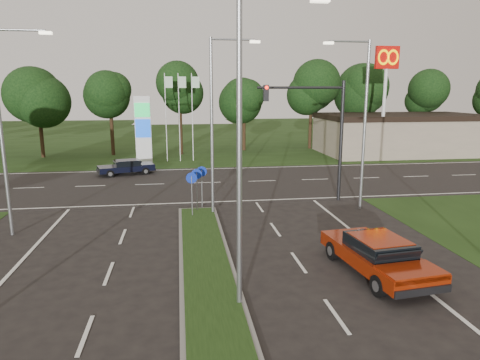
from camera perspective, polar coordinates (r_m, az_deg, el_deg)
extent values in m
cube|color=black|center=(61.15, -7.31, 5.64)|extent=(160.00, 50.00, 0.02)
cube|color=black|center=(30.50, -6.32, -0.44)|extent=(160.00, 12.00, 0.02)
cube|color=slate|center=(11.71, -2.77, -21.02)|extent=(2.00, 26.00, 0.12)
cube|color=gray|center=(47.86, 20.56, 5.72)|extent=(16.00, 9.00, 4.00)
cylinder|color=gray|center=(12.08, -0.09, 2.72)|extent=(0.16, 0.16, 9.00)
cube|color=#FFF2CC|center=(12.66, 10.64, 22.51)|extent=(0.50, 0.22, 0.12)
cylinder|color=gray|center=(21.95, -3.77, 6.76)|extent=(0.16, 0.16, 9.00)
cylinder|color=gray|center=(22.13, -0.94, 18.24)|extent=(2.20, 0.10, 0.10)
cube|color=#FFF2CC|center=(22.28, 2.01, 17.93)|extent=(0.50, 0.22, 0.12)
cylinder|color=gray|center=(21.31, -29.21, 5.16)|extent=(0.16, 0.16, 9.00)
cylinder|color=gray|center=(21.01, -27.53, 17.32)|extent=(2.20, 0.10, 0.10)
cube|color=#FFF2CC|center=(20.68, -24.49, 17.41)|extent=(0.50, 0.22, 0.12)
cylinder|color=gray|center=(24.01, 16.28, 6.75)|extent=(0.16, 0.16, 9.00)
cylinder|color=gray|center=(23.64, 14.36, 17.47)|extent=(2.20, 0.10, 0.10)
cube|color=#FFF2CC|center=(23.24, 11.72, 17.45)|extent=(0.50, 0.22, 0.12)
cylinder|color=black|center=(25.75, 13.31, 4.97)|extent=(0.20, 0.20, 7.00)
cylinder|color=black|center=(24.78, 8.14, 12.10)|extent=(5.00, 0.14, 0.14)
cube|color=black|center=(24.30, 3.49, 11.49)|extent=(0.28, 0.28, 0.90)
sphere|color=#FF190C|center=(24.13, 3.59, 12.20)|extent=(0.20, 0.20, 0.20)
cylinder|color=gray|center=(21.96, -6.42, -2.28)|extent=(0.06, 0.06, 2.20)
cylinder|color=#0C26A5|center=(21.74, -6.48, 0.27)|extent=(0.56, 0.04, 0.56)
cylinder|color=gray|center=(22.94, -5.75, -1.66)|extent=(0.06, 0.06, 2.20)
cylinder|color=#0C26A5|center=(22.74, -5.80, 0.79)|extent=(0.56, 0.04, 0.56)
cylinder|color=gray|center=(23.64, -5.10, -1.25)|extent=(0.06, 0.06, 2.20)
cylinder|color=#0C26A5|center=(23.44, -5.14, 1.13)|extent=(0.56, 0.04, 0.56)
cube|color=silver|center=(39.08, -12.78, 6.47)|extent=(1.40, 0.30, 6.00)
cube|color=#0CA53F|center=(38.79, -12.92, 9.09)|extent=(1.30, 0.08, 1.20)
cube|color=#0C3FBF|center=(38.89, -12.81, 6.73)|extent=(1.30, 0.08, 1.60)
cylinder|color=silver|center=(39.90, -9.84, 8.12)|extent=(0.08, 0.08, 8.00)
cube|color=#B2D8B2|center=(39.83, -9.49, 12.74)|extent=(0.70, 0.02, 1.00)
cylinder|color=silver|center=(39.88, -8.10, 8.18)|extent=(0.08, 0.08, 8.00)
cube|color=#B2D8B2|center=(39.82, -7.72, 12.79)|extent=(0.70, 0.02, 1.00)
cylinder|color=silver|center=(39.90, -6.36, 8.22)|extent=(0.08, 0.08, 8.00)
cube|color=#B2D8B2|center=(39.85, -5.95, 12.83)|extent=(0.70, 0.02, 1.00)
cylinder|color=silver|center=(42.28, 18.63, 9.24)|extent=(0.30, 0.30, 10.00)
cube|color=#BF0C07|center=(42.36, 19.03, 15.19)|extent=(2.20, 0.35, 2.00)
torus|color=#FFC600|center=(41.97, 18.60, 15.25)|extent=(1.06, 0.16, 1.06)
torus|color=#FFC600|center=(42.37, 19.73, 15.14)|extent=(1.06, 0.16, 1.06)
cylinder|color=black|center=(46.01, -7.06, 6.42)|extent=(0.36, 0.36, 4.40)
sphere|color=black|center=(45.82, -7.20, 11.78)|extent=(6.00, 6.00, 6.00)
sphere|color=black|center=(45.64, -6.84, 13.04)|extent=(4.80, 4.80, 4.80)
cube|color=maroon|center=(16.21, 17.81, -9.72)|extent=(2.59, 5.15, 0.51)
cube|color=black|center=(15.97, 18.11, -8.22)|extent=(1.97, 2.36, 0.47)
cube|color=maroon|center=(15.89, 18.16, -7.41)|extent=(1.82, 1.96, 0.04)
cylinder|color=black|center=(17.14, 12.22, -9.19)|extent=(0.31, 0.72, 0.70)
cylinder|color=black|center=(18.03, 17.56, -8.42)|extent=(0.31, 0.72, 0.70)
cylinder|color=black|center=(14.63, 17.98, -13.28)|extent=(0.31, 0.72, 0.70)
cylinder|color=black|center=(15.66, 23.86, -12.03)|extent=(0.31, 0.72, 0.70)
cube|color=black|center=(34.57, -14.95, 1.56)|extent=(4.51, 2.87, 0.43)
cube|color=black|center=(34.51, -14.85, 2.24)|extent=(2.19, 1.93, 0.40)
cube|color=black|center=(34.48, -14.86, 2.56)|extent=(1.84, 1.75, 0.04)
cylinder|color=black|center=(33.64, -16.92, 0.78)|extent=(0.62, 0.36, 0.59)
cylinder|color=black|center=(35.16, -17.30, 1.21)|extent=(0.62, 0.36, 0.59)
cylinder|color=black|center=(34.12, -12.48, 1.16)|extent=(0.62, 0.36, 0.59)
cylinder|color=black|center=(35.61, -13.04, 1.57)|extent=(0.62, 0.36, 0.59)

